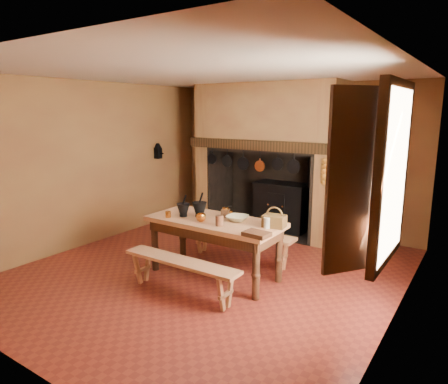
% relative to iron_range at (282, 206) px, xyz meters
% --- Properties ---
extents(floor, '(5.50, 5.50, 0.00)m').
position_rel_iron_range_xyz_m(floor, '(0.04, -2.45, -0.48)').
color(floor, maroon).
rests_on(floor, ground).
extents(ceiling, '(5.50, 5.50, 0.00)m').
position_rel_iron_range_xyz_m(ceiling, '(0.04, -2.45, 2.32)').
color(ceiling, silver).
rests_on(ceiling, back_wall).
extents(back_wall, '(5.00, 0.02, 2.80)m').
position_rel_iron_range_xyz_m(back_wall, '(0.04, 0.30, 0.92)').
color(back_wall, olive).
rests_on(back_wall, floor).
extents(wall_left, '(0.02, 5.50, 2.80)m').
position_rel_iron_range_xyz_m(wall_left, '(-2.46, -2.45, 0.92)').
color(wall_left, olive).
rests_on(wall_left, floor).
extents(wall_right, '(0.02, 5.50, 2.80)m').
position_rel_iron_range_xyz_m(wall_right, '(2.54, -2.45, 0.92)').
color(wall_right, olive).
rests_on(wall_right, floor).
extents(wall_front, '(5.00, 0.02, 2.80)m').
position_rel_iron_range_xyz_m(wall_front, '(0.04, -5.20, 0.92)').
color(wall_front, olive).
rests_on(wall_front, floor).
extents(chimney_breast, '(2.95, 0.96, 2.80)m').
position_rel_iron_range_xyz_m(chimney_breast, '(-0.26, -0.14, 1.33)').
color(chimney_breast, olive).
rests_on(chimney_breast, floor).
extents(iron_range, '(1.12, 0.55, 1.60)m').
position_rel_iron_range_xyz_m(iron_range, '(0.00, 0.00, 0.00)').
color(iron_range, black).
rests_on(iron_range, floor).
extents(hearth_pans, '(0.51, 0.62, 0.20)m').
position_rel_iron_range_xyz_m(hearth_pans, '(-1.01, -0.23, -0.39)').
color(hearth_pans, orange).
rests_on(hearth_pans, floor).
extents(hanging_pans, '(1.92, 0.29, 0.27)m').
position_rel_iron_range_xyz_m(hanging_pans, '(-0.30, -0.64, 0.88)').
color(hanging_pans, black).
rests_on(hanging_pans, chimney_breast).
extents(onion_string, '(0.12, 0.10, 0.46)m').
position_rel_iron_range_xyz_m(onion_string, '(1.04, -0.66, 0.85)').
color(onion_string, '#B97422').
rests_on(onion_string, chimney_breast).
extents(herb_bunch, '(0.20, 0.20, 0.35)m').
position_rel_iron_range_xyz_m(herb_bunch, '(1.22, -0.66, 0.90)').
color(herb_bunch, '#5B632E').
rests_on(herb_bunch, chimney_breast).
extents(window, '(0.39, 1.75, 1.76)m').
position_rel_iron_range_xyz_m(window, '(2.39, -2.85, 1.22)').
color(window, white).
rests_on(window, wall_right).
extents(wall_coffee_mill, '(0.23, 0.16, 0.31)m').
position_rel_iron_range_xyz_m(wall_coffee_mill, '(-2.38, -0.90, 1.03)').
color(wall_coffee_mill, black).
rests_on(wall_coffee_mill, wall_left).
extents(work_table, '(1.90, 0.84, 0.82)m').
position_rel_iron_range_xyz_m(work_table, '(0.19, -2.54, 0.21)').
color(work_table, tan).
rests_on(work_table, floor).
extents(bench_front, '(1.66, 0.29, 0.47)m').
position_rel_iron_range_xyz_m(bench_front, '(0.19, -3.27, -0.13)').
color(bench_front, tan).
rests_on(bench_front, floor).
extents(bench_back, '(1.79, 0.31, 0.50)m').
position_rel_iron_range_xyz_m(bench_back, '(0.19, -1.87, -0.11)').
color(bench_back, tan).
rests_on(bench_back, floor).
extents(mortar_large, '(0.21, 0.21, 0.36)m').
position_rel_iron_range_xyz_m(mortar_large, '(-0.07, -2.53, 0.46)').
color(mortar_large, black).
rests_on(mortar_large, work_table).
extents(mortar_small, '(0.19, 0.19, 0.32)m').
position_rel_iron_range_xyz_m(mortar_small, '(-0.27, -2.65, 0.44)').
color(mortar_small, black).
rests_on(mortar_small, work_table).
extents(coffee_grinder, '(0.17, 0.14, 0.17)m').
position_rel_iron_range_xyz_m(coffee_grinder, '(0.24, -2.33, 0.40)').
color(coffee_grinder, '#371E11').
rests_on(coffee_grinder, work_table).
extents(brass_mug_a, '(0.08, 0.08, 0.09)m').
position_rel_iron_range_xyz_m(brass_mug_a, '(-0.42, -2.81, 0.38)').
color(brass_mug_a, orange).
rests_on(brass_mug_a, work_table).
extents(brass_mug_b, '(0.10, 0.10, 0.09)m').
position_rel_iron_range_xyz_m(brass_mug_b, '(0.28, -2.30, 0.38)').
color(brass_mug_b, orange).
rests_on(brass_mug_b, work_table).
extents(mixing_bowl, '(0.34, 0.34, 0.07)m').
position_rel_iron_range_xyz_m(mixing_bowl, '(0.48, -2.41, 0.37)').
color(mixing_bowl, '#C2BF95').
rests_on(mixing_bowl, work_table).
extents(stoneware_crock, '(0.12, 0.12, 0.13)m').
position_rel_iron_range_xyz_m(stoneware_crock, '(0.41, -2.74, 0.41)').
color(stoneware_crock, brown).
rests_on(stoneware_crock, work_table).
extents(glass_jar, '(0.10, 0.10, 0.14)m').
position_rel_iron_range_xyz_m(glass_jar, '(0.98, -2.50, 0.41)').
color(glass_jar, beige).
rests_on(glass_jar, work_table).
extents(wicker_basket, '(0.31, 0.24, 0.27)m').
position_rel_iron_range_xyz_m(wicker_basket, '(1.04, -2.40, 0.43)').
color(wicker_basket, '#442F14').
rests_on(wicker_basket, work_table).
extents(wooden_tray, '(0.32, 0.24, 0.05)m').
position_rel_iron_range_xyz_m(wooden_tray, '(1.04, -2.86, 0.36)').
color(wooden_tray, '#371E11').
rests_on(wooden_tray, work_table).
extents(brass_cup, '(0.17, 0.17, 0.11)m').
position_rel_iron_range_xyz_m(brass_cup, '(0.09, -2.72, 0.39)').
color(brass_cup, orange).
rests_on(brass_cup, work_table).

